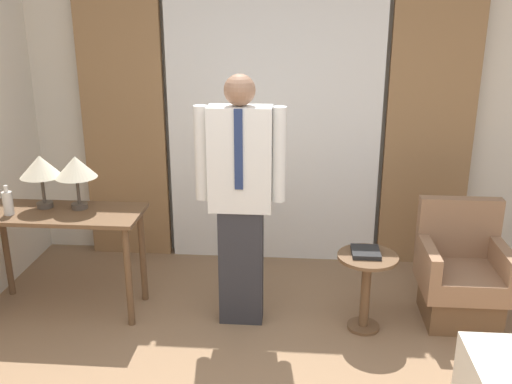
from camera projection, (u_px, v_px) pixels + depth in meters
The scene contains 12 objects.
wall_back at pixel (274, 109), 5.00m from camera, with size 10.00×0.06×2.70m.
curtain_sheer_center at pixel (274, 119), 4.89m from camera, with size 1.83×0.06×2.58m.
curtain_drape_left at pixel (123, 117), 4.99m from camera, with size 0.73×0.06×2.58m.
curtain_drape_right at pixel (430, 121), 4.79m from camera, with size 0.73×0.06×2.58m.
desk at pixel (60, 229), 4.19m from camera, with size 1.22×0.50×0.80m.
table_lamp_left at pixel (40, 168), 4.13m from camera, with size 0.30×0.30×0.40m.
table_lamp_right at pixel (76, 169), 4.11m from camera, with size 0.30×0.30×0.40m.
bottle_near_edge at pixel (8, 203), 4.06m from camera, with size 0.07×0.07×0.22m.
person at pixel (241, 193), 3.94m from camera, with size 0.62×0.21×1.80m.
armchair at pixel (461, 278), 4.17m from camera, with size 0.60×0.57×0.87m.
side_table at pixel (366, 279), 4.01m from camera, with size 0.42×0.42×0.57m.
book at pixel (366, 252), 3.97m from camera, with size 0.20×0.22×0.03m.
Camera 1 is at (0.23, -2.30, 2.24)m, focal length 40.00 mm.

